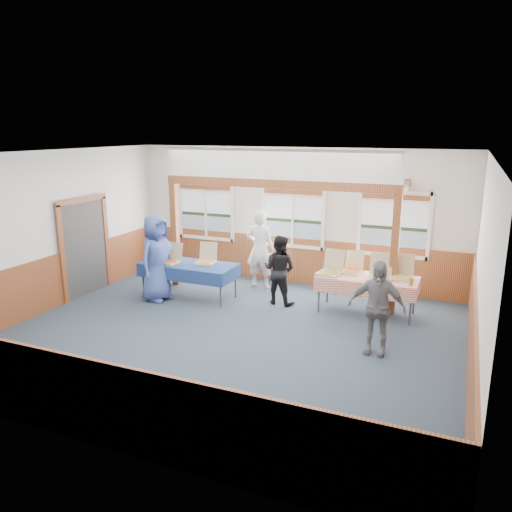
{
  "coord_description": "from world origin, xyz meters",
  "views": [
    {
      "loc": [
        3.69,
        -7.47,
        3.61
      ],
      "look_at": [
        0.1,
        1.0,
        1.25
      ],
      "focal_mm": 35.0,
      "sensor_mm": 36.0,
      "label": 1
    }
  ],
  "objects_px": {
    "woman_white": "(260,249)",
    "person_grey": "(377,307)",
    "woman_black": "(279,270)",
    "table_right": "(367,280)",
    "man_blue": "(157,258)",
    "table_left": "(189,266)"
  },
  "relations": [
    {
      "from": "table_right",
      "to": "man_blue",
      "type": "relative_size",
      "value": 1.06
    },
    {
      "from": "table_right",
      "to": "woman_black",
      "type": "relative_size",
      "value": 1.35
    },
    {
      "from": "table_right",
      "to": "woman_black",
      "type": "bearing_deg",
      "value": -173.86
    },
    {
      "from": "woman_white",
      "to": "woman_black",
      "type": "bearing_deg",
      "value": 128.57
    },
    {
      "from": "woman_white",
      "to": "man_blue",
      "type": "height_order",
      "value": "man_blue"
    },
    {
      "from": "woman_white",
      "to": "man_blue",
      "type": "bearing_deg",
      "value": 40.35
    },
    {
      "from": "table_right",
      "to": "man_blue",
      "type": "distance_m",
      "value": 4.41
    },
    {
      "from": "table_left",
      "to": "woman_white",
      "type": "xyz_separation_m",
      "value": [
        1.18,
        1.23,
        0.21
      ]
    },
    {
      "from": "man_blue",
      "to": "person_grey",
      "type": "distance_m",
      "value": 4.86
    },
    {
      "from": "table_right",
      "to": "woman_black",
      "type": "height_order",
      "value": "woman_black"
    },
    {
      "from": "woman_white",
      "to": "person_grey",
      "type": "xyz_separation_m",
      "value": [
        3.08,
        -2.5,
        -0.12
      ]
    },
    {
      "from": "table_right",
      "to": "woman_white",
      "type": "height_order",
      "value": "woman_white"
    },
    {
      "from": "woman_white",
      "to": "table_left",
      "type": "bearing_deg",
      "value": 42.18
    },
    {
      "from": "table_left",
      "to": "table_right",
      "type": "distance_m",
      "value": 3.81
    },
    {
      "from": "table_left",
      "to": "man_blue",
      "type": "distance_m",
      "value": 0.71
    },
    {
      "from": "woman_white",
      "to": "person_grey",
      "type": "bearing_deg",
      "value": 136.9
    },
    {
      "from": "woman_black",
      "to": "woman_white",
      "type": "bearing_deg",
      "value": -40.61
    },
    {
      "from": "table_left",
      "to": "man_blue",
      "type": "xyz_separation_m",
      "value": [
        -0.52,
        -0.43,
        0.23
      ]
    },
    {
      "from": "woman_black",
      "to": "person_grey",
      "type": "xyz_separation_m",
      "value": [
        2.3,
        -1.65,
        0.05
      ]
    },
    {
      "from": "table_left",
      "to": "person_grey",
      "type": "bearing_deg",
      "value": -26.09
    },
    {
      "from": "man_blue",
      "to": "woman_white",
      "type": "bearing_deg",
      "value": -38.38
    },
    {
      "from": "woman_black",
      "to": "man_blue",
      "type": "bearing_deg",
      "value": 24.76
    }
  ]
}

